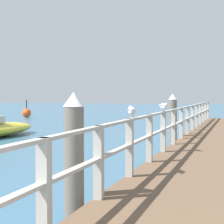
% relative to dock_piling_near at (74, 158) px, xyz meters
% --- Properties ---
extents(pier_railing, '(0.12, 23.01, 0.99)m').
position_rel_dock_piling_near_xyz_m(pier_railing, '(0.38, 8.12, 0.09)').
color(pier_railing, '#B2ADA3').
rests_on(pier_railing, pier_deck).
extents(dock_piling_near, '(0.29, 0.29, 1.84)m').
position_rel_dock_piling_near_xyz_m(dock_piling_near, '(0.00, 0.00, 0.00)').
color(dock_piling_near, '#6B6056').
rests_on(dock_piling_near, ground_plane).
extents(dock_piling_far, '(0.29, 0.29, 1.84)m').
position_rel_dock_piling_near_xyz_m(dock_piling_far, '(0.00, 8.81, 0.00)').
color(dock_piling_far, '#6B6056').
rests_on(dock_piling_far, ground_plane).
extents(seagull_foreground, '(0.24, 0.46, 0.21)m').
position_rel_dock_piling_near_xyz_m(seagull_foreground, '(0.38, 1.75, 0.60)').
color(seagull_foreground, white).
rests_on(seagull_foreground, pier_railing).
extents(seagull_background, '(0.29, 0.43, 0.21)m').
position_rel_dock_piling_near_xyz_m(seagull_background, '(0.38, 4.82, 0.60)').
color(seagull_background, white).
rests_on(seagull_background, pier_railing).
extents(channel_buoy, '(0.70, 0.70, 1.40)m').
position_rel_dock_piling_near_xyz_m(channel_buoy, '(-14.13, 24.59, -0.57)').
color(channel_buoy, '#E54C19').
rests_on(channel_buoy, ground_plane).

